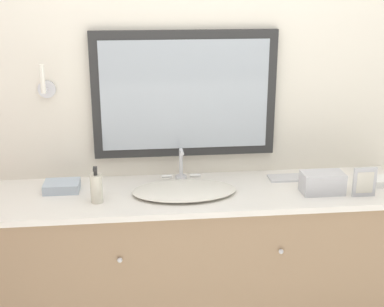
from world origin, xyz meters
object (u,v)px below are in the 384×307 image
object	(u,v)px
picture_frame	(365,182)
appliance_box	(322,183)
sink_basin	(184,190)
soap_bottle	(96,188)

from	to	relation	value
picture_frame	appliance_box	bearing A→B (deg)	160.35
picture_frame	sink_basin	bearing A→B (deg)	171.29
appliance_box	sink_basin	bearing A→B (deg)	174.42
soap_bottle	appliance_box	size ratio (longest dim) A/B	0.87
soap_bottle	appliance_box	world-z (taller)	soap_bottle
appliance_box	picture_frame	bearing A→B (deg)	-19.65
sink_basin	appliance_box	size ratio (longest dim) A/B	2.49
soap_bottle	appliance_box	xyz separation A→B (m)	(1.11, -0.00, -0.02)
sink_basin	appliance_box	xyz separation A→B (m)	(0.68, -0.07, 0.03)
appliance_box	picture_frame	world-z (taller)	picture_frame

